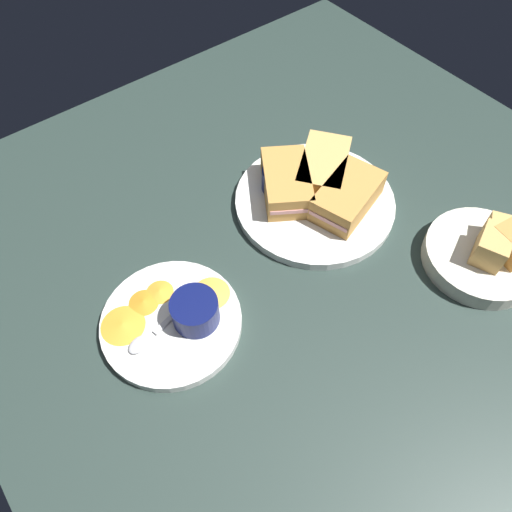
{
  "coord_description": "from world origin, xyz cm",
  "views": [
    {
      "loc": [
        36.71,
        32.78,
        63.95
      ],
      "look_at": [
        10.65,
        -0.45,
        3.0
      ],
      "focal_mm": 33.57,
      "sensor_mm": 36.0,
      "label": 1
    }
  ],
  "objects_px": {
    "sandwich_half_far": "(323,168)",
    "spoon_by_dark_ramekin": "(314,191)",
    "sandwich_half_extra": "(286,183)",
    "ramekin_light_gravy": "(195,310)",
    "sandwich_half_near": "(347,196)",
    "plate_sandwich_main": "(314,202)",
    "spoon_by_gravy_ramekin": "(146,338)",
    "bread_basket_rear": "(486,253)",
    "ramekin_dark_sauce": "(283,178)",
    "plate_chips_companion": "(170,320)"
  },
  "relations": [
    {
      "from": "plate_sandwich_main",
      "to": "sandwich_half_near",
      "type": "relative_size",
      "value": 1.88
    },
    {
      "from": "sandwich_half_far",
      "to": "plate_chips_companion",
      "type": "distance_m",
      "value": 0.37
    },
    {
      "from": "spoon_by_dark_ramekin",
      "to": "plate_chips_companion",
      "type": "height_order",
      "value": "spoon_by_dark_ramekin"
    },
    {
      "from": "sandwich_half_extra",
      "to": "sandwich_half_far",
      "type": "bearing_deg",
      "value": 169.89
    },
    {
      "from": "sandwich_half_far",
      "to": "plate_chips_companion",
      "type": "xyz_separation_m",
      "value": [
        0.37,
        0.07,
        -0.03
      ]
    },
    {
      "from": "sandwich_half_far",
      "to": "spoon_by_dark_ramekin",
      "type": "relative_size",
      "value": 1.74
    },
    {
      "from": "sandwich_half_near",
      "to": "bread_basket_rear",
      "type": "height_order",
      "value": "bread_basket_rear"
    },
    {
      "from": "ramekin_dark_sauce",
      "to": "spoon_by_dark_ramekin",
      "type": "bearing_deg",
      "value": 129.18
    },
    {
      "from": "sandwich_half_near",
      "to": "sandwich_half_extra",
      "type": "height_order",
      "value": "same"
    },
    {
      "from": "ramekin_dark_sauce",
      "to": "ramekin_light_gravy",
      "type": "xyz_separation_m",
      "value": [
        0.26,
        0.12,
        0.0
      ]
    },
    {
      "from": "bread_basket_rear",
      "to": "plate_chips_companion",
      "type": "bearing_deg",
      "value": -25.62
    },
    {
      "from": "sandwich_half_extra",
      "to": "ramekin_dark_sauce",
      "type": "relative_size",
      "value": 2.06
    },
    {
      "from": "sandwich_half_far",
      "to": "bread_basket_rear",
      "type": "distance_m",
      "value": 0.3
    },
    {
      "from": "sandwich_half_far",
      "to": "spoon_by_gravy_ramekin",
      "type": "xyz_separation_m",
      "value": [
        0.41,
        0.08,
        -0.02
      ]
    },
    {
      "from": "sandwich_half_near",
      "to": "spoon_by_gravy_ramekin",
      "type": "distance_m",
      "value": 0.4
    },
    {
      "from": "plate_sandwich_main",
      "to": "sandwich_half_near",
      "type": "bearing_deg",
      "value": 124.89
    },
    {
      "from": "sandwich_half_extra",
      "to": "bread_basket_rear",
      "type": "distance_m",
      "value": 0.34
    },
    {
      "from": "plate_sandwich_main",
      "to": "sandwich_half_far",
      "type": "distance_m",
      "value": 0.06
    },
    {
      "from": "ramekin_dark_sauce",
      "to": "sandwich_half_extra",
      "type": "bearing_deg",
      "value": 77.37
    },
    {
      "from": "plate_sandwich_main",
      "to": "sandwich_half_near",
      "type": "height_order",
      "value": "sandwich_half_near"
    },
    {
      "from": "sandwich_half_far",
      "to": "spoon_by_dark_ramekin",
      "type": "distance_m",
      "value": 0.04
    },
    {
      "from": "sandwich_half_near",
      "to": "spoon_by_gravy_ramekin",
      "type": "bearing_deg",
      "value": 0.81
    },
    {
      "from": "spoon_by_gravy_ramekin",
      "to": "plate_sandwich_main",
      "type": "bearing_deg",
      "value": -172.42
    },
    {
      "from": "ramekin_dark_sauce",
      "to": "ramekin_light_gravy",
      "type": "relative_size",
      "value": 1.06
    },
    {
      "from": "plate_chips_companion",
      "to": "bread_basket_rear",
      "type": "height_order",
      "value": "bread_basket_rear"
    },
    {
      "from": "sandwich_half_far",
      "to": "plate_chips_companion",
      "type": "height_order",
      "value": "sandwich_half_far"
    },
    {
      "from": "sandwich_half_extra",
      "to": "ramekin_light_gravy",
      "type": "bearing_deg",
      "value": 22.51
    },
    {
      "from": "spoon_by_gravy_ramekin",
      "to": "plate_chips_companion",
      "type": "bearing_deg",
      "value": -167.88
    },
    {
      "from": "plate_chips_companion",
      "to": "spoon_by_gravy_ramekin",
      "type": "xyz_separation_m",
      "value": [
        0.04,
        0.01,
        0.01
      ]
    },
    {
      "from": "sandwich_half_extra",
      "to": "ramekin_light_gravy",
      "type": "relative_size",
      "value": 2.18
    },
    {
      "from": "spoon_by_dark_ramekin",
      "to": "bread_basket_rear",
      "type": "bearing_deg",
      "value": 114.31
    },
    {
      "from": "plate_chips_companion",
      "to": "sandwich_half_far",
      "type": "bearing_deg",
      "value": -169.25
    },
    {
      "from": "sandwich_half_extra",
      "to": "plate_chips_companion",
      "type": "bearing_deg",
      "value": 15.75
    },
    {
      "from": "plate_sandwich_main",
      "to": "sandwich_half_far",
      "type": "bearing_deg",
      "value": -145.11
    },
    {
      "from": "plate_sandwich_main",
      "to": "spoon_by_dark_ramekin",
      "type": "xyz_separation_m",
      "value": [
        -0.01,
        -0.01,
        0.01
      ]
    },
    {
      "from": "bread_basket_rear",
      "to": "sandwich_half_far",
      "type": "bearing_deg",
      "value": -73.14
    },
    {
      "from": "sandwich_half_near",
      "to": "sandwich_half_extra",
      "type": "relative_size",
      "value": 0.98
    },
    {
      "from": "sandwich_half_far",
      "to": "plate_chips_companion",
      "type": "relative_size",
      "value": 0.73
    },
    {
      "from": "plate_sandwich_main",
      "to": "ramekin_dark_sauce",
      "type": "xyz_separation_m",
      "value": [
        0.03,
        -0.06,
        0.03
      ]
    },
    {
      "from": "sandwich_half_near",
      "to": "ramekin_dark_sauce",
      "type": "relative_size",
      "value": 2.02
    },
    {
      "from": "sandwich_half_extra",
      "to": "spoon_by_dark_ramekin",
      "type": "relative_size",
      "value": 1.75
    },
    {
      "from": "sandwich_half_extra",
      "to": "ramekin_dark_sauce",
      "type": "bearing_deg",
      "value": -102.63
    },
    {
      "from": "spoon_by_gravy_ramekin",
      "to": "bread_basket_rear",
      "type": "height_order",
      "value": "bread_basket_rear"
    },
    {
      "from": "sandwich_half_far",
      "to": "sandwich_half_extra",
      "type": "xyz_separation_m",
      "value": [
        0.07,
        -0.01,
        0.0
      ]
    },
    {
      "from": "plate_chips_companion",
      "to": "ramekin_light_gravy",
      "type": "bearing_deg",
      "value": 140.19
    },
    {
      "from": "bread_basket_rear",
      "to": "spoon_by_dark_ramekin",
      "type": "bearing_deg",
      "value": -65.69
    },
    {
      "from": "plate_sandwich_main",
      "to": "bread_basket_rear",
      "type": "xyz_separation_m",
      "value": [
        -0.13,
        0.26,
        0.02
      ]
    },
    {
      "from": "sandwich_half_near",
      "to": "spoon_by_gravy_ramekin",
      "type": "relative_size",
      "value": 1.48
    },
    {
      "from": "plate_sandwich_main",
      "to": "spoon_by_gravy_ramekin",
      "type": "distance_m",
      "value": 0.37
    },
    {
      "from": "ramekin_dark_sauce",
      "to": "spoon_by_dark_ramekin",
      "type": "distance_m",
      "value": 0.06
    }
  ]
}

